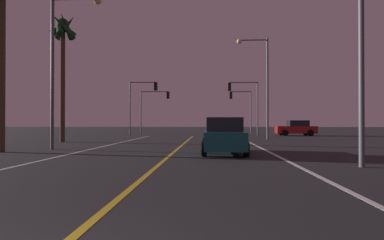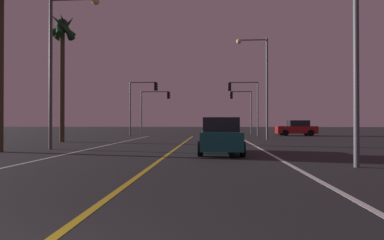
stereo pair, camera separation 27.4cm
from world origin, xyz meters
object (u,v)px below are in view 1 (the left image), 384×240
traffic_light_far_right (240,102)px  palm_tree_left_mid (63,39)px  street_lamp_right_near (339,28)px  street_lamp_right_far (260,75)px  traffic_light_near_left (143,96)px  traffic_light_far_left (155,102)px  car_crossing_side (296,128)px  street_lamp_left_mid (64,52)px  traffic_light_near_right (243,96)px  car_lead_same_lane (224,136)px

traffic_light_far_right → palm_tree_left_mid: (-14.87, -16.40, 3.78)m
street_lamp_right_near → street_lamp_right_far: size_ratio=0.81×
street_lamp_right_near → traffic_light_far_right: bearing=-89.2°
traffic_light_near_left → traffic_light_far_left: (0.37, 5.50, -0.29)m
car_crossing_side → street_lamp_right_near: bearing=77.8°
street_lamp_left_mid → traffic_light_near_right: bearing=56.2°
traffic_light_far_right → street_lamp_right_near: size_ratio=0.76×
traffic_light_far_right → street_lamp_left_mid: 25.64m
traffic_light_near_right → palm_tree_left_mid: palm_tree_left_mid is taller
street_lamp_right_near → street_lamp_left_mid: size_ratio=0.85×
car_lead_same_lane → street_lamp_left_mid: bearing=78.7°
car_lead_same_lane → car_crossing_side: bearing=-23.7°
traffic_light_far_left → palm_tree_left_mid: (-4.10, -16.40, 3.70)m
palm_tree_left_mid → street_lamp_right_near: bearing=-38.7°
car_lead_same_lane → traffic_light_near_left: traffic_light_near_left is taller
car_crossing_side → traffic_light_far_right: bearing=-35.1°
street_lamp_right_far → palm_tree_left_mid: (-15.39, -4.31, 2.24)m
traffic_light_near_right → street_lamp_right_far: bearing=96.5°
traffic_light_near_right → street_lamp_left_mid: (-11.55, -17.24, 1.00)m
traffic_light_near_left → traffic_light_far_right: bearing=26.3°
traffic_light_far_left → traffic_light_near_right: bearing=-27.5°
street_lamp_right_far → palm_tree_left_mid: bearing=15.7°
traffic_light_near_right → car_crossing_side: bearing=-166.2°
traffic_light_far_left → street_lamp_right_far: size_ratio=0.62×
traffic_light_near_right → palm_tree_left_mid: (-14.65, -10.90, 3.46)m
car_lead_same_lane → traffic_light_far_left: (-7.56, 24.45, 3.24)m
car_crossing_side → palm_tree_left_mid: bearing=31.0°
traffic_light_far_left → car_lead_same_lane: bearing=-72.8°
car_crossing_side → traffic_light_near_left: bearing=5.0°
traffic_light_far_right → street_lamp_right_far: street_lamp_right_far is taller
street_lamp_right_near → traffic_light_near_left: bearing=-63.5°
traffic_light_near_left → street_lamp_right_near: 25.88m
car_crossing_side → traffic_light_near_left: (-16.89, -1.46, 3.54)m
traffic_light_far_left → street_lamp_right_near: street_lamp_right_near is taller
car_crossing_side → street_lamp_right_far: size_ratio=0.49×
traffic_light_near_right → palm_tree_left_mid: size_ratio=0.60×
traffic_light_far_right → palm_tree_left_mid: 22.46m
car_lead_same_lane → street_lamp_right_far: street_lamp_right_far is taller
traffic_light_far_right → palm_tree_left_mid: bearing=47.8°
car_lead_same_lane → traffic_light_far_right: 24.86m
palm_tree_left_mid → traffic_light_near_right: bearing=36.7°
car_crossing_side → traffic_light_near_right: (-5.96, -1.46, 3.48)m
traffic_light_near_left → street_lamp_left_mid: size_ratio=0.71×
traffic_light_far_left → palm_tree_left_mid: size_ratio=0.56×
car_lead_same_lane → traffic_light_far_right: bearing=-7.5°
street_lamp_right_far → car_lead_same_lane: bearing=73.2°
car_crossing_side → palm_tree_left_mid: size_ratio=0.44×
traffic_light_far_right → traffic_light_far_left: 10.78m
traffic_light_far_right → traffic_light_far_left: bearing=0.0°
traffic_light_near_right → traffic_light_far_right: 5.51m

